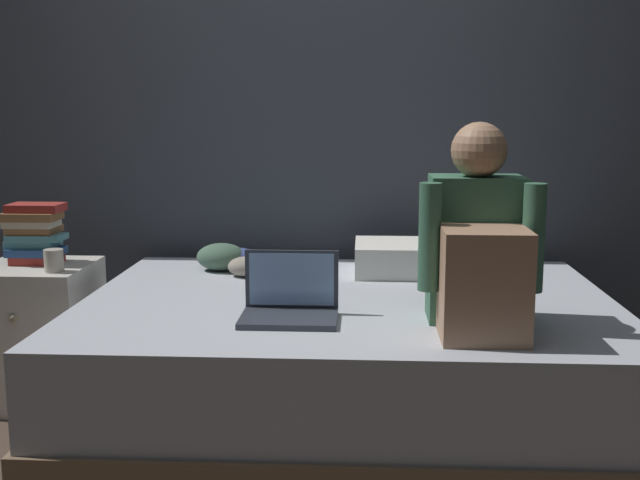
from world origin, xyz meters
TOP-DOWN VIEW (x-y plane):
  - ground_plane at (0.00, 0.00)m, footprint 8.00×8.00m
  - wall_back at (0.00, 1.20)m, footprint 5.60×0.10m
  - bed at (0.20, 0.30)m, footprint 2.00×1.50m
  - nightstand at (-1.10, 0.54)m, footprint 0.44×0.46m
  - person_sitting at (0.62, -0.07)m, footprint 0.39×0.44m
  - laptop at (0.01, -0.01)m, footprint 0.32×0.23m
  - pillow at (0.50, 0.75)m, footprint 0.56×0.36m
  - book_stack at (-1.11, 0.59)m, footprint 0.24×0.17m
  - mug at (-0.97, 0.42)m, footprint 0.08×0.08m
  - clothes_pile at (-0.32, 0.74)m, footprint 0.31×0.27m

SIDE VIEW (x-z plane):
  - ground_plane at x=0.00m, z-range 0.00..0.00m
  - bed at x=0.20m, z-range 0.00..0.52m
  - nightstand at x=-1.10m, z-range 0.00..0.58m
  - clothes_pile at x=-0.32m, z-range 0.52..0.64m
  - laptop at x=0.01m, z-range 0.47..0.69m
  - pillow at x=0.50m, z-range 0.53..0.66m
  - mug at x=-0.97m, z-range 0.58..0.67m
  - book_stack at x=-1.11m, z-range 0.59..0.84m
  - person_sitting at x=0.62m, z-range 0.45..1.11m
  - wall_back at x=0.00m, z-range 0.00..2.70m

